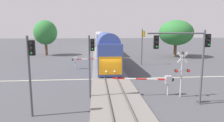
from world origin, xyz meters
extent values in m
plane|color=#47474C|center=(0.00, 0.00, 0.00)|extent=(220.00, 220.00, 0.00)
cube|color=beige|center=(0.00, 0.00, 0.00)|extent=(44.00, 0.20, 0.01)
cube|color=slate|center=(0.00, 0.00, 0.09)|extent=(4.40, 80.00, 0.18)
cube|color=#56514C|center=(-0.72, 0.00, 0.25)|extent=(0.10, 80.00, 0.14)
cube|color=#56514C|center=(0.72, 0.00, 0.25)|extent=(0.10, 80.00, 0.14)
cube|color=#384C93|center=(0.00, 8.10, 2.27)|extent=(3.00, 16.96, 3.90)
cube|color=orange|center=(0.00, -0.41, 1.69)|extent=(2.76, 0.08, 2.15)
cylinder|color=#384C93|center=(0.00, 8.10, 4.10)|extent=(2.76, 15.27, 2.76)
sphere|color=#F4F2CC|center=(-0.50, -0.42, 1.00)|extent=(0.24, 0.24, 0.24)
sphere|color=#F4F2CC|center=(0.50, -0.42, 1.00)|extent=(0.24, 0.24, 0.24)
cube|color=silver|center=(0.00, 28.22, 2.62)|extent=(3.00, 21.48, 4.60)
cube|color=black|center=(1.51, 28.22, 2.92)|extent=(0.04, 19.33, 0.90)
cube|color=gold|center=(1.52, 28.22, 1.47)|extent=(0.04, 19.76, 0.36)
cube|color=silver|center=(0.00, 50.60, 2.62)|extent=(3.00, 21.48, 4.60)
cube|color=black|center=(1.51, 50.60, 2.92)|extent=(0.04, 19.33, 0.90)
cube|color=gold|center=(1.52, 50.60, 1.47)|extent=(0.04, 19.76, 0.36)
cylinder|color=#B7B7BC|center=(4.78, -6.42, 0.55)|extent=(0.14, 0.14, 1.10)
cube|color=#B7B7BC|center=(4.78, -6.42, 1.45)|extent=(0.56, 0.40, 0.70)
sphere|color=black|center=(5.13, -6.42, 1.45)|extent=(0.36, 0.36, 0.36)
cylinder|color=red|center=(4.28, -6.42, 1.47)|extent=(1.00, 0.12, 0.17)
cylinder|color=white|center=(3.28, -6.42, 1.52)|extent=(1.00, 0.12, 0.17)
cylinder|color=red|center=(2.28, -6.42, 1.57)|extent=(1.00, 0.12, 0.17)
cylinder|color=white|center=(1.28, -6.42, 1.62)|extent=(1.00, 0.12, 0.17)
cylinder|color=red|center=(0.28, -6.42, 1.67)|extent=(1.00, 0.12, 0.17)
sphere|color=red|center=(-0.22, -6.42, 1.70)|extent=(0.14, 0.14, 0.14)
cylinder|color=#B2B2B7|center=(5.73, -6.96, 1.94)|extent=(0.14, 0.14, 3.88)
cube|color=white|center=(5.73, -6.98, 3.53)|extent=(0.98, 0.05, 0.98)
cube|color=white|center=(5.73, -6.98, 3.53)|extent=(0.98, 0.05, 0.98)
cube|color=#B2B2B7|center=(5.73, -6.96, 2.40)|extent=(1.10, 0.08, 0.08)
cylinder|color=black|center=(5.18, -7.06, 2.40)|extent=(0.26, 0.18, 0.26)
cylinder|color=black|center=(6.28, -7.06, 2.40)|extent=(0.26, 0.18, 0.26)
sphere|color=red|center=(5.18, -7.16, 2.40)|extent=(0.20, 0.20, 0.20)
sphere|color=red|center=(6.28, -7.16, 2.40)|extent=(0.20, 0.20, 0.20)
cone|color=black|center=(5.73, -6.96, 4.00)|extent=(0.28, 0.28, 0.22)
cylinder|color=#B7B7BC|center=(-4.78, 6.42, 0.55)|extent=(0.14, 0.14, 1.10)
cube|color=#B7B7BC|center=(-4.78, 6.42, 1.45)|extent=(0.56, 0.40, 0.70)
sphere|color=black|center=(-5.13, 6.42, 1.45)|extent=(0.36, 0.36, 0.36)
cylinder|color=red|center=(-4.31, 6.42, 1.46)|extent=(0.94, 0.12, 0.15)
cylinder|color=white|center=(-3.36, 6.42, 1.49)|extent=(0.94, 0.12, 0.15)
cylinder|color=red|center=(-2.42, 6.42, 1.52)|extent=(0.94, 0.12, 0.15)
cylinder|color=white|center=(-1.48, 6.42, 1.55)|extent=(0.94, 0.12, 0.15)
cylinder|color=red|center=(-0.54, 6.42, 1.58)|extent=(0.94, 0.12, 0.15)
sphere|color=red|center=(-0.07, 6.42, 1.59)|extent=(0.14, 0.14, 0.14)
cylinder|color=#4C4C51|center=(6.53, -8.79, 2.95)|extent=(0.16, 0.16, 5.91)
cube|color=black|center=(6.81, -8.79, 5.11)|extent=(0.34, 0.26, 1.00)
sphere|color=#262626|center=(6.81, -8.94, 5.43)|extent=(0.20, 0.20, 0.20)
cylinder|color=black|center=(6.81, -8.97, 5.43)|extent=(0.24, 0.10, 0.24)
sphere|color=#262626|center=(6.81, -8.94, 5.11)|extent=(0.20, 0.20, 0.20)
cylinder|color=black|center=(6.81, -8.97, 5.11)|extent=(0.24, 0.10, 0.24)
sphere|color=green|center=(6.81, -8.94, 4.79)|extent=(0.20, 0.20, 0.20)
cylinder|color=black|center=(6.81, -8.97, 4.79)|extent=(0.24, 0.10, 0.24)
cylinder|color=#4C4C51|center=(4.32, -8.79, 5.66)|extent=(4.42, 0.12, 0.12)
cube|color=black|center=(2.77, -8.79, 5.01)|extent=(0.34, 0.26, 1.00)
sphere|color=#262626|center=(2.77, -8.94, 5.33)|extent=(0.20, 0.20, 0.20)
cylinder|color=black|center=(2.77, -8.97, 5.33)|extent=(0.24, 0.10, 0.24)
sphere|color=#262626|center=(2.77, -8.94, 5.01)|extent=(0.20, 0.20, 0.20)
cylinder|color=black|center=(2.77, -8.97, 5.01)|extent=(0.24, 0.10, 0.24)
sphere|color=green|center=(2.77, -8.94, 4.69)|extent=(0.20, 0.20, 0.20)
cylinder|color=black|center=(2.77, -8.97, 4.69)|extent=(0.24, 0.10, 0.24)
cylinder|color=#4C4C51|center=(-6.18, -9.91, 2.78)|extent=(0.16, 0.16, 5.55)
cube|color=black|center=(-5.90, -9.91, 4.75)|extent=(0.34, 0.26, 1.00)
sphere|color=#262626|center=(-5.90, -10.06, 5.07)|extent=(0.20, 0.20, 0.20)
cylinder|color=black|center=(-5.90, -10.09, 5.07)|extent=(0.24, 0.10, 0.24)
sphere|color=#262626|center=(-5.90, -10.06, 4.75)|extent=(0.20, 0.20, 0.20)
cylinder|color=black|center=(-5.90, -10.09, 4.75)|extent=(0.24, 0.10, 0.24)
sphere|color=green|center=(-5.90, -10.06, 4.43)|extent=(0.20, 0.20, 0.20)
cylinder|color=black|center=(-5.90, -10.09, 4.43)|extent=(0.24, 0.10, 0.24)
cylinder|color=#4C4C51|center=(-2.28, -6.52, 2.73)|extent=(0.16, 0.16, 5.45)
cube|color=black|center=(-2.00, -6.52, 4.65)|extent=(0.34, 0.26, 1.00)
sphere|color=#262626|center=(-2.00, -6.67, 4.97)|extent=(0.20, 0.20, 0.20)
cylinder|color=black|center=(-2.00, -6.70, 4.97)|extent=(0.24, 0.10, 0.24)
sphere|color=#262626|center=(-2.00, -6.67, 4.65)|extent=(0.20, 0.20, 0.20)
cylinder|color=black|center=(-2.00, -6.70, 4.65)|extent=(0.24, 0.10, 0.24)
sphere|color=green|center=(-2.00, -6.67, 4.33)|extent=(0.20, 0.20, 0.20)
cylinder|color=black|center=(-2.00, -6.70, 4.33)|extent=(0.24, 0.10, 0.24)
cylinder|color=#4C4C51|center=(5.97, 8.85, 3.01)|extent=(0.16, 0.16, 6.01)
cube|color=gold|center=(6.25, 8.85, 5.21)|extent=(0.34, 0.26, 1.00)
sphere|color=#262626|center=(6.25, 8.70, 5.53)|extent=(0.20, 0.20, 0.20)
cylinder|color=gold|center=(6.25, 8.67, 5.53)|extent=(0.24, 0.10, 0.24)
sphere|color=#262626|center=(6.25, 8.70, 5.21)|extent=(0.20, 0.20, 0.20)
cylinder|color=gold|center=(6.25, 8.67, 5.21)|extent=(0.24, 0.10, 0.24)
sphere|color=green|center=(6.25, 8.70, 4.89)|extent=(0.20, 0.20, 0.20)
cylinder|color=gold|center=(6.25, 8.67, 4.89)|extent=(0.24, 0.10, 0.24)
cylinder|color=brown|center=(-12.95, 22.80, 1.58)|extent=(0.59, 0.59, 3.16)
ellipsoid|color=#2D7533|center=(-12.95, 22.80, 5.23)|extent=(5.18, 5.18, 5.50)
cylinder|color=brown|center=(15.46, 17.82, 1.61)|extent=(0.63, 0.63, 3.21)
ellipsoid|color=#2D7533|center=(15.46, 17.82, 5.22)|extent=(7.22, 7.22, 5.34)
camera|label=1|loc=(-1.78, -23.17, 5.96)|focal=31.53mm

